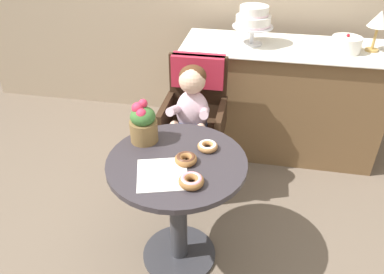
# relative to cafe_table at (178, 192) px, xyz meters

# --- Properties ---
(ground_plane) EXTENTS (8.00, 8.00, 0.00)m
(ground_plane) POSITION_rel_cafe_table_xyz_m (0.00, 0.00, -0.51)
(ground_plane) COLOR #6B5B4C
(cafe_table) EXTENTS (0.72, 0.72, 0.72)m
(cafe_table) POSITION_rel_cafe_table_xyz_m (0.00, 0.00, 0.00)
(cafe_table) COLOR #332D33
(cafe_table) RESTS_ON ground
(wicker_chair) EXTENTS (0.42, 0.45, 0.95)m
(wicker_chair) POSITION_rel_cafe_table_xyz_m (-0.04, 0.76, 0.13)
(wicker_chair) COLOR #332114
(wicker_chair) RESTS_ON ground
(seated_child) EXTENTS (0.27, 0.32, 0.73)m
(seated_child) POSITION_rel_cafe_table_xyz_m (-0.04, 0.61, 0.17)
(seated_child) COLOR silver
(seated_child) RESTS_ON ground
(paper_napkin) EXTENTS (0.30, 0.31, 0.00)m
(paper_napkin) POSITION_rel_cafe_table_xyz_m (-0.04, -0.13, 0.21)
(paper_napkin) COLOR white
(paper_napkin) RESTS_ON cafe_table
(donut_front) EXTENTS (0.11, 0.11, 0.04)m
(donut_front) POSITION_rel_cafe_table_xyz_m (0.14, 0.13, 0.23)
(donut_front) COLOR #AD7542
(donut_front) RESTS_ON cafe_table
(donut_mid) EXTENTS (0.11, 0.11, 0.04)m
(donut_mid) POSITION_rel_cafe_table_xyz_m (0.05, -0.01, 0.23)
(donut_mid) COLOR #936033
(donut_mid) RESTS_ON cafe_table
(donut_side) EXTENTS (0.12, 0.12, 0.04)m
(donut_side) POSITION_rel_cafe_table_xyz_m (0.11, -0.17, 0.24)
(donut_side) COLOR #936033
(donut_side) RESTS_ON cafe_table
(flower_vase) EXTENTS (0.15, 0.15, 0.24)m
(flower_vase) POSITION_rel_cafe_table_xyz_m (-0.21, 0.15, 0.32)
(flower_vase) COLOR brown
(flower_vase) RESTS_ON cafe_table
(display_counter) EXTENTS (1.56, 0.62, 0.90)m
(display_counter) POSITION_rel_cafe_table_xyz_m (0.55, 1.30, -0.05)
(display_counter) COLOR brown
(display_counter) RESTS_ON ground
(tiered_cake_stand) EXTENTS (0.30, 0.30, 0.28)m
(tiered_cake_stand) POSITION_rel_cafe_table_xyz_m (0.28, 1.30, 0.58)
(tiered_cake_stand) COLOR silver
(tiered_cake_stand) RESTS_ON display_counter
(round_layer_cake) EXTENTS (0.21, 0.21, 0.13)m
(round_layer_cake) POSITION_rel_cafe_table_xyz_m (0.95, 1.26, 0.45)
(round_layer_cake) COLOR white
(round_layer_cake) RESTS_ON display_counter
(table_lamp) EXTENTS (0.15, 0.15, 0.28)m
(table_lamp) POSITION_rel_cafe_table_xyz_m (1.15, 1.32, 0.61)
(table_lamp) COLOR #B28C47
(table_lamp) RESTS_ON display_counter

